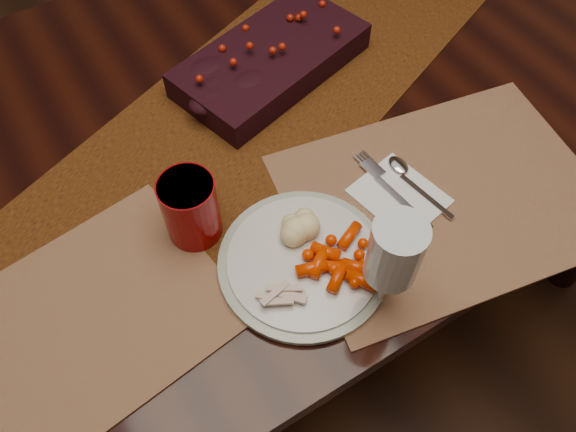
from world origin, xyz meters
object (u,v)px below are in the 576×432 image
placemat_main (444,197)px  mashed_potatoes (298,219)px  dinner_plate (303,262)px  wine_glass (389,269)px  dining_table (244,229)px  napkin (399,196)px  turkey_shreds (282,292)px  baby_carrots (338,266)px  centerpiece (271,57)px  red_cup (191,209)px

placemat_main → mashed_potatoes: 0.25m
dinner_plate → wine_glass: (0.06, -0.11, 0.09)m
mashed_potatoes → dining_table: bearing=84.8°
napkin → turkey_shreds: bearing=-178.9°
dinner_plate → baby_carrots: (0.03, -0.04, 0.02)m
centerpiece → turkey_shreds: centerpiece is taller
centerpiece → wine_glass: (-0.11, -0.49, 0.06)m
baby_carrots → turkey_shreds: size_ratio=1.52×
turkey_shreds → red_cup: bearing=107.2°
dining_table → red_cup: bearing=-131.4°
dining_table → placemat_main: 0.55m
dinner_plate → napkin: size_ratio=1.90×
placemat_main → wine_glass: (-0.20, -0.09, 0.10)m
baby_carrots → napkin: size_ratio=0.79×
dinner_plate → baby_carrots: baby_carrots is taller
centerpiece → mashed_potatoes: (-0.15, -0.33, 0.00)m
dining_table → red_cup: (-0.16, -0.18, 0.44)m
wine_glass → placemat_main: bearing=24.7°
mashed_potatoes → turkey_shreds: mashed_potatoes is taller
baby_carrots → napkin: 0.18m
dining_table → napkin: size_ratio=13.34×
dining_table → turkey_shreds: 0.54m
dining_table → baby_carrots: size_ratio=16.91×
dinner_plate → wine_glass: bearing=-59.6°
dining_table → mashed_potatoes: 0.49m
dinner_plate → mashed_potatoes: (0.02, 0.05, 0.03)m
centerpiece → turkey_shreds: bearing=-118.9°
mashed_potatoes → turkey_shreds: 0.12m
turkey_shreds → dining_table: bearing=73.3°
placemat_main → turkey_shreds: bearing=-166.5°
dining_table → red_cup: red_cup is taller
napkin → placemat_main: bearing=-41.0°
placemat_main → baby_carrots: size_ratio=4.72×
dinner_plate → wine_glass: wine_glass is taller
napkin → red_cup: size_ratio=1.17×
napkin → centerpiece: bearing=83.3°
wine_glass → napkin: bearing=43.7°
baby_carrots → red_cup: (-0.14, 0.18, 0.03)m
turkey_shreds → mashed_potatoes: bearing=46.1°
red_cup → dining_table: bearing=48.6°
placemat_main → napkin: bearing=160.4°
red_cup → baby_carrots: bearing=-51.6°
mashed_potatoes → napkin: bearing=-10.0°
baby_carrots → red_cup: 0.23m
placemat_main → dinner_plate: bearing=-172.7°
dining_table → centerpiece: 0.44m
placemat_main → turkey_shreds: size_ratio=7.17×
centerpiece → dinner_plate: (-0.17, -0.38, -0.03)m
centerpiece → dinner_plate: centerpiece is taller
dining_table → baby_carrots: baby_carrots is taller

